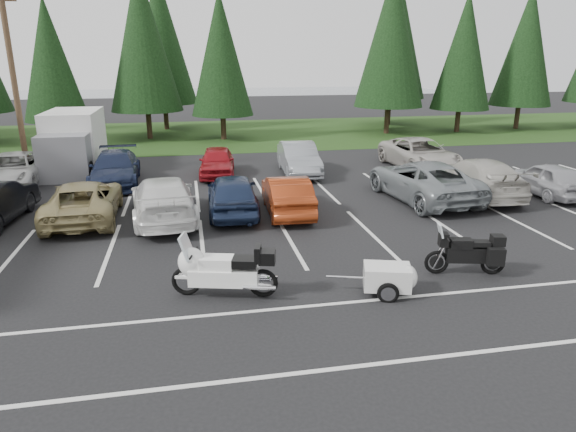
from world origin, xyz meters
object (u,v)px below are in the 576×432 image
(box_truck, at_px, (71,143))
(car_near_7, at_px, (477,177))
(car_near_8, at_px, (547,179))
(touring_motorcycle, at_px, (224,266))
(car_near_4, at_px, (233,194))
(adventure_motorcycle, at_px, (466,249))
(car_far_3, at_px, (299,159))
(car_far_1, at_px, (115,169))
(utility_pole, at_px, (13,74))
(car_near_6, at_px, (423,180))
(car_near_2, at_px, (84,201))
(cargo_trailer, at_px, (387,280))
(car_far_2, at_px, (217,162))
(car_far_4, at_px, (420,154))
(car_near_5, at_px, (287,195))
(car_near_3, at_px, (163,199))
(car_far_0, at_px, (13,170))

(box_truck, distance_m, car_near_7, 18.77)
(box_truck, height_order, car_near_8, box_truck)
(car_near_7, relative_size, touring_motorcycle, 1.88)
(car_near_4, bearing_deg, adventure_motorcycle, 131.92)
(car_near_8, bearing_deg, car_far_3, -33.24)
(car_near_7, height_order, car_far_1, car_near_7)
(car_far_3, bearing_deg, utility_pole, 174.12)
(car_far_3, bearing_deg, car_near_4, -119.35)
(car_near_4, height_order, car_near_6, car_near_6)
(car_near_2, bearing_deg, cargo_trailer, 135.21)
(car_near_6, bearing_deg, car_far_2, -42.85)
(utility_pole, relative_size, car_far_4, 1.65)
(car_far_4, bearing_deg, touring_motorcycle, -133.56)
(utility_pole, distance_m, box_truck, 3.85)
(car_near_2, xyz_separation_m, car_near_5, (7.09, -0.58, 0.00))
(touring_motorcycle, xyz_separation_m, adventure_motorcycle, (6.29, 0.09, -0.08))
(car_near_6, height_order, cargo_trailer, car_near_6)
(car_far_1, bearing_deg, car_far_4, -0.20)
(car_near_2, relative_size, adventure_motorcycle, 2.14)
(car_near_3, bearing_deg, car_near_6, 179.04)
(car_near_5, bearing_deg, box_truck, -41.85)
(touring_motorcycle, bearing_deg, car_near_6, 54.85)
(car_far_4, bearing_deg, car_near_8, -66.55)
(car_near_8, relative_size, car_far_0, 0.80)
(car_near_2, bearing_deg, car_near_3, 167.57)
(car_far_1, xyz_separation_m, car_far_2, (4.55, 0.93, -0.04))
(cargo_trailer, bearing_deg, car_far_4, 78.69)
(car_near_6, relative_size, touring_motorcycle, 2.01)
(car_far_2, bearing_deg, car_near_3, -103.39)
(car_near_7, bearing_deg, touring_motorcycle, 37.31)
(car_near_2, bearing_deg, car_far_3, -149.37)
(utility_pole, bearing_deg, car_near_2, -63.06)
(car_near_3, relative_size, car_far_0, 1.03)
(adventure_motorcycle, bearing_deg, box_truck, 143.02)
(car_near_6, height_order, adventure_motorcycle, car_near_6)
(car_far_1, bearing_deg, car_near_2, -96.82)
(car_far_1, bearing_deg, utility_pole, 148.33)
(car_near_6, distance_m, car_far_3, 6.69)
(car_near_4, relative_size, car_near_6, 0.77)
(utility_pole, xyz_separation_m, car_near_7, (19.05, -7.31, -3.93))
(car_near_4, xyz_separation_m, car_near_8, (12.87, 0.09, -0.06))
(car_near_7, height_order, adventure_motorcycle, car_near_7)
(box_truck, bearing_deg, car_near_7, -24.60)
(car_near_7, distance_m, car_near_8, 2.89)
(box_truck, relative_size, car_near_8, 1.40)
(car_far_3, bearing_deg, car_near_7, -37.42)
(adventure_motorcycle, bearing_deg, cargo_trailer, -150.14)
(car_far_2, bearing_deg, cargo_trailer, -71.42)
(box_truck, bearing_deg, car_near_8, -22.63)
(car_far_3, bearing_deg, car_far_4, 2.71)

